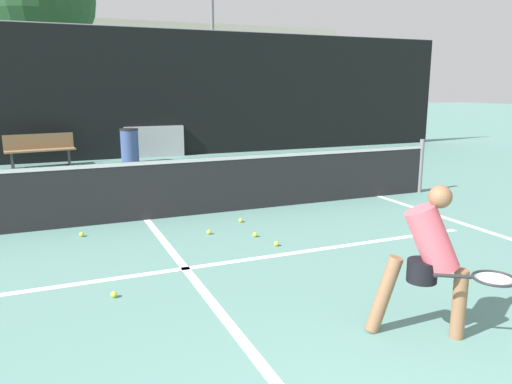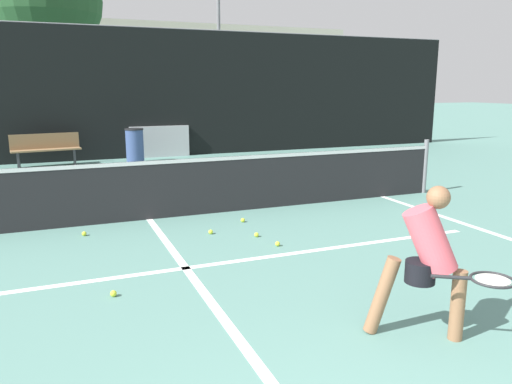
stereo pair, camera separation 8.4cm
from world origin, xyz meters
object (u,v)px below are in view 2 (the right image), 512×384
Objects in this scene: courtside_bench at (46,148)px; trash_bin at (135,146)px; player_practicing at (428,257)px; parked_car at (147,130)px.

trash_bin is (2.29, -0.33, 0.01)m from courtside_bench.
player_practicing reaches higher than trash_bin.
parked_car is (3.18, 2.73, 0.18)m from courtside_bench.
player_practicing is 0.75× the size of courtside_bench.
player_practicing is 11.70m from courtside_bench.
trash_bin is at bearing -15.31° from courtside_bench.
parked_car reaches higher than trash_bin.
parked_car is (0.90, 3.06, 0.17)m from trash_bin.
player_practicing is 0.29× the size of parked_car.
courtside_bench is at bearing -139.37° from parked_car.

